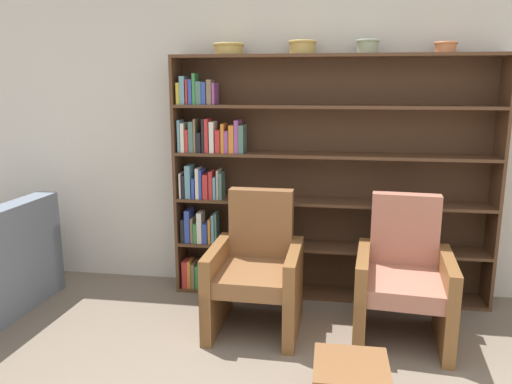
# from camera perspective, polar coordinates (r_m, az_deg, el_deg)

# --- Properties ---
(wall_back) EXTENTS (12.00, 0.06, 2.75)m
(wall_back) POSITION_cam_1_polar(r_m,az_deg,el_deg) (4.23, 8.18, 6.95)
(wall_back) COLOR silver
(wall_back) RESTS_ON ground
(bookshelf) EXTENTS (2.58, 0.30, 1.98)m
(bookshelf) POSITION_cam_1_polar(r_m,az_deg,el_deg) (4.13, 5.14, 1.00)
(bookshelf) COLOR brown
(bookshelf) RESTS_ON ground
(bowl_copper) EXTENTS (0.25, 0.25, 0.09)m
(bowl_copper) POSITION_cam_1_polar(r_m,az_deg,el_deg) (4.12, -3.13, 16.09)
(bowl_copper) COLOR tan
(bowl_copper) RESTS_ON bookshelf
(bowl_terracotta) EXTENTS (0.22, 0.22, 0.10)m
(bowl_terracotta) POSITION_cam_1_polar(r_m,az_deg,el_deg) (4.04, 5.35, 16.23)
(bowl_terracotta) COLOR tan
(bowl_terracotta) RESTS_ON bookshelf
(bowl_olive) EXTENTS (0.18, 0.18, 0.11)m
(bowl_olive) POSITION_cam_1_polar(r_m,az_deg,el_deg) (4.04, 12.64, 16.00)
(bowl_olive) COLOR gray
(bowl_olive) RESTS_ON bookshelf
(bowl_slate) EXTENTS (0.17, 0.17, 0.08)m
(bowl_slate) POSITION_cam_1_polar(r_m,az_deg,el_deg) (4.12, 20.86, 15.27)
(bowl_slate) COLOR #C67547
(bowl_slate) RESTS_ON bookshelf
(armchair_leather) EXTENTS (0.66, 0.69, 0.99)m
(armchair_leather) POSITION_cam_1_polar(r_m,az_deg,el_deg) (3.68, 0.03, -9.10)
(armchair_leather) COLOR brown
(armchair_leather) RESTS_ON ground
(armchair_cushioned) EXTENTS (0.70, 0.73, 0.99)m
(armchair_cushioned) POSITION_cam_1_polar(r_m,az_deg,el_deg) (3.68, 16.50, -9.62)
(armchair_cushioned) COLOR brown
(armchair_cushioned) RESTS_ON ground
(footstool) EXTENTS (0.39, 0.39, 0.32)m
(footstool) POSITION_cam_1_polar(r_m,az_deg,el_deg) (2.83, 10.80, -19.69)
(footstool) COLOR brown
(footstool) RESTS_ON ground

